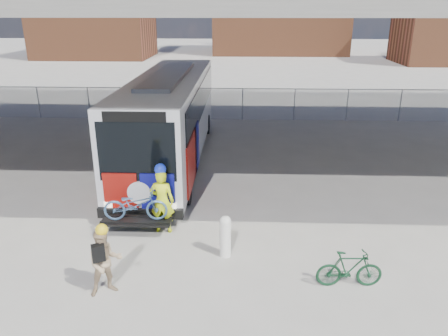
# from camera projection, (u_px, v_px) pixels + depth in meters

# --- Properties ---
(ground) EXTENTS (160.00, 160.00, 0.00)m
(ground) POSITION_uv_depth(u_px,v_px,m) (211.00, 208.00, 14.32)
(ground) COLOR #9E9991
(ground) RESTS_ON ground
(bus) EXTENTS (2.67, 12.93, 3.69)m
(bus) POSITION_uv_depth(u_px,v_px,m) (170.00, 112.00, 18.06)
(bus) COLOR silver
(bus) RESTS_ON ground
(chainlink_fence) EXTENTS (30.00, 0.06, 30.00)m
(chainlink_fence) POSITION_uv_depth(u_px,v_px,m) (225.00, 95.00, 25.06)
(chainlink_fence) COLOR gray
(chainlink_fence) RESTS_ON ground
(brick_buildings) EXTENTS (54.00, 22.00, 12.00)m
(brick_buildings) POSITION_uv_depth(u_px,v_px,m) (245.00, 13.00, 57.57)
(brick_buildings) COLOR brown
(brick_buildings) RESTS_ON ground
(bollard) EXTENTS (0.30, 0.30, 1.16)m
(bollard) POSITION_uv_depth(u_px,v_px,m) (225.00, 235.00, 11.37)
(bollard) COLOR silver
(bollard) RESTS_ON ground
(cyclist_hivis) EXTENTS (0.71, 0.48, 2.10)m
(cyclist_hivis) POSITION_uv_depth(u_px,v_px,m) (162.00, 200.00, 12.50)
(cyclist_hivis) COLOR #DFF419
(cyclist_hivis) RESTS_ON ground
(cyclist_tan) EXTENTS (0.97, 0.89, 1.77)m
(cyclist_tan) POSITION_uv_depth(u_px,v_px,m) (105.00, 261.00, 9.80)
(cyclist_tan) COLOR tan
(cyclist_tan) RESTS_ON ground
(bike_parked) EXTENTS (1.57, 0.50, 0.93)m
(bike_parked) POSITION_uv_depth(u_px,v_px,m) (349.00, 269.00, 10.16)
(bike_parked) COLOR #123920
(bike_parked) RESTS_ON ground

